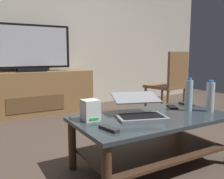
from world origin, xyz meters
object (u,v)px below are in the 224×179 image
(laptop, at_px, (139,109))
(water_bottle_far, at_px, (210,97))
(water_bottle_near, at_px, (189,95))
(dining_chair, at_px, (170,82))
(coffee_table, at_px, (153,132))
(soundbar_remote, at_px, (109,129))
(cell_phone, at_px, (172,107))
(tv_remote, at_px, (186,104))
(television, at_px, (31,49))
(router_box, at_px, (90,110))
(media_cabinet, at_px, (32,93))

(laptop, distance_m, water_bottle_far, 0.63)
(water_bottle_near, relative_size, water_bottle_far, 1.06)
(dining_chair, height_order, water_bottle_near, dining_chair)
(water_bottle_far, bearing_deg, water_bottle_near, 140.43)
(dining_chair, bearing_deg, coffee_table, -138.08)
(dining_chair, distance_m, soundbar_remote, 2.00)
(cell_phone, bearing_deg, laptop, -141.20)
(tv_remote, bearing_deg, water_bottle_far, -92.58)
(coffee_table, bearing_deg, water_bottle_near, -0.07)
(coffee_table, distance_m, soundbar_remote, 0.50)
(television, relative_size, cell_phone, 8.10)
(dining_chair, height_order, router_box, dining_chair)
(water_bottle_near, xyz_separation_m, water_bottle_far, (0.13, -0.11, -0.01))
(cell_phone, bearing_deg, soundbar_remote, -134.74)
(router_box, xyz_separation_m, water_bottle_near, (0.85, -0.13, 0.06))
(coffee_table, relative_size, router_box, 8.04)
(water_bottle_far, bearing_deg, dining_chair, 60.69)
(router_box, relative_size, cell_phone, 1.08)
(dining_chair, distance_m, laptop, 1.59)
(water_bottle_far, xyz_separation_m, tv_remote, (0.02, 0.27, -0.11))
(dining_chair, bearing_deg, television, 143.78)
(water_bottle_far, distance_m, cell_phone, 0.33)
(router_box, bearing_deg, laptop, -11.89)
(router_box, bearing_deg, television, 89.22)
(television, relative_size, dining_chair, 1.24)
(water_bottle_far, bearing_deg, router_box, 166.19)
(water_bottle_near, relative_size, cell_phone, 1.99)
(water_bottle_far, height_order, tv_remote, water_bottle_far)
(television, distance_m, dining_chair, 2.02)
(cell_phone, bearing_deg, media_cabinet, 136.57)
(media_cabinet, distance_m, water_bottle_near, 2.38)
(media_cabinet, bearing_deg, television, -90.00)
(media_cabinet, height_order, television, television)
(coffee_table, distance_m, water_bottle_near, 0.46)
(water_bottle_near, height_order, soundbar_remote, water_bottle_near)
(television, bearing_deg, coffee_table, -78.69)
(television, distance_m, cell_phone, 2.26)
(television, relative_size, water_bottle_far, 4.34)
(media_cabinet, height_order, tv_remote, media_cabinet)
(laptop, relative_size, router_box, 3.06)
(coffee_table, bearing_deg, media_cabinet, 101.21)
(coffee_table, relative_size, dining_chair, 1.33)
(media_cabinet, xyz_separation_m, router_box, (-0.03, -2.09, 0.17))
(tv_remote, bearing_deg, television, 117.32)
(media_cabinet, xyz_separation_m, dining_chair, (1.59, -1.19, 0.19))
(media_cabinet, bearing_deg, laptop, -81.04)
(dining_chair, relative_size, tv_remote, 5.70)
(laptop, xyz_separation_m, cell_phone, (0.45, 0.10, -0.05))
(tv_remote, bearing_deg, water_bottle_near, -131.63)
(television, xyz_separation_m, soundbar_remote, (-0.02, -2.33, -0.54))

